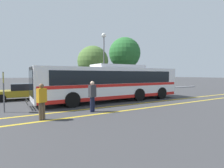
# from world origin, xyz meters

# --- Properties ---
(ground_plane) EXTENTS (220.00, 220.00, 0.00)m
(ground_plane) POSITION_xyz_m (0.00, 0.00, 0.00)
(ground_plane) COLOR #38383A
(lane_strip_0) EXTENTS (31.82, 0.20, 0.01)m
(lane_strip_0) POSITION_xyz_m (0.83, -2.20, 0.00)
(lane_strip_0) COLOR gold
(lane_strip_0) RESTS_ON ground_plane
(lane_strip_1) EXTENTS (31.82, 0.20, 0.01)m
(lane_strip_1) POSITION_xyz_m (0.83, -3.72, 0.00)
(lane_strip_1) COLOR gold
(lane_strip_1) RESTS_ON ground_plane
(curb_strip) EXTENTS (39.82, 0.36, 0.15)m
(curb_strip) POSITION_xyz_m (0.83, 6.23, 0.07)
(curb_strip) COLOR #99999E
(curb_strip) RESTS_ON ground_plane
(transit_bus) EXTENTS (12.15, 2.78, 2.89)m
(transit_bus) POSITION_xyz_m (0.85, 0.00, 1.50)
(transit_bus) COLOR white
(transit_bus) RESTS_ON ground_plane
(parked_car_1) EXTENTS (4.90, 1.99, 1.34)m
(parked_car_1) POSITION_xyz_m (-5.23, 4.47, 0.68)
(parked_car_1) COLOR olive
(parked_car_1) RESTS_ON ground_plane
(parked_car_2) EXTENTS (4.15, 2.11, 1.49)m
(parked_car_2) POSITION_xyz_m (-0.17, 4.51, 0.75)
(parked_car_2) COLOR silver
(parked_car_2) RESTS_ON ground_plane
(parked_car_3) EXTENTS (4.58, 2.00, 1.27)m
(parked_car_3) POSITION_xyz_m (5.35, 4.45, 0.66)
(parked_car_3) COLOR olive
(parked_car_3) RESTS_ON ground_plane
(pedestrian_0) EXTENTS (0.47, 0.35, 1.74)m
(pedestrian_0) POSITION_xyz_m (-2.27, -3.05, 1.00)
(pedestrian_0) COLOR #191E38
(pedestrian_0) RESTS_ON ground_plane
(pedestrian_1) EXTENTS (0.47, 0.38, 1.69)m
(pedestrian_1) POSITION_xyz_m (-5.00, -3.44, 0.96)
(pedestrian_1) COLOR brown
(pedestrian_1) RESTS_ON ground_plane
(bus_stop_sign) EXTENTS (0.07, 0.40, 2.26)m
(bus_stop_sign) POSITION_xyz_m (-6.55, -0.67, 1.43)
(bus_stop_sign) COLOR #59595E
(bus_stop_sign) RESTS_ON ground_plane
(street_lamp) EXTENTS (0.55, 0.55, 7.14)m
(street_lamp) POSITION_xyz_m (3.82, 6.96, 5.31)
(street_lamp) COLOR #59595E
(street_lamp) RESTS_ON ground_plane
(tree_0) EXTENTS (4.30, 4.30, 6.10)m
(tree_0) POSITION_xyz_m (3.93, 10.43, 3.94)
(tree_0) COLOR #513823
(tree_0) RESTS_ON ground_plane
(tree_1) EXTENTS (4.99, 4.99, 7.96)m
(tree_1) POSITION_xyz_m (9.70, 10.97, 5.46)
(tree_1) COLOR #513823
(tree_1) RESTS_ON ground_plane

